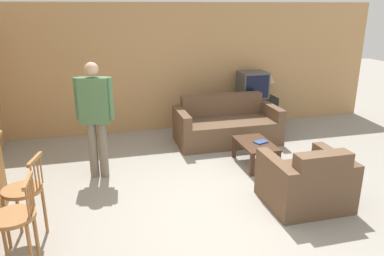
# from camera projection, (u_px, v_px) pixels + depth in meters

# --- Properties ---
(ground_plane) EXTENTS (24.00, 24.00, 0.00)m
(ground_plane) POSITION_uv_depth(u_px,v_px,m) (217.00, 208.00, 4.90)
(ground_plane) COLOR gray
(wall_back) EXTENTS (9.40, 0.08, 2.60)m
(wall_back) POSITION_uv_depth(u_px,v_px,m) (165.00, 68.00, 7.74)
(wall_back) COLOR tan
(wall_back) RESTS_ON ground_plane
(bar_chair_near) EXTENTS (0.44, 0.44, 1.00)m
(bar_chair_near) POSITION_uv_depth(u_px,v_px,m) (15.00, 223.00, 3.56)
(bar_chair_near) COLOR #996638
(bar_chair_near) RESTS_ON ground_plane
(bar_chair_mid) EXTENTS (0.51, 0.51, 1.00)m
(bar_chair_mid) POSITION_uv_depth(u_px,v_px,m) (24.00, 195.00, 4.08)
(bar_chair_mid) COLOR #996638
(bar_chair_mid) RESTS_ON ground_plane
(couch_far) EXTENTS (1.96, 0.95, 0.87)m
(couch_far) POSITION_uv_depth(u_px,v_px,m) (226.00, 126.00, 7.24)
(couch_far) COLOR brown
(couch_far) RESTS_ON ground_plane
(armchair_near) EXTENTS (1.02, 0.91, 0.85)m
(armchair_near) POSITION_uv_depth(u_px,v_px,m) (306.00, 183.00, 4.91)
(armchair_near) COLOR brown
(armchair_near) RESTS_ON ground_plane
(coffee_table) EXTENTS (0.52, 0.86, 0.39)m
(coffee_table) POSITION_uv_depth(u_px,v_px,m) (255.00, 146.00, 6.16)
(coffee_table) COLOR #472D1E
(coffee_table) RESTS_ON ground_plane
(tv_unit) EXTENTS (1.03, 0.48, 0.65)m
(tv_unit) POSITION_uv_depth(u_px,v_px,m) (251.00, 112.00, 8.15)
(tv_unit) COLOR black
(tv_unit) RESTS_ON ground_plane
(tv) EXTENTS (0.57, 0.50, 0.55)m
(tv) POSITION_uv_depth(u_px,v_px,m) (253.00, 85.00, 7.96)
(tv) COLOR #4C4C4C
(tv) RESTS_ON tv_unit
(book_on_table) EXTENTS (0.25, 0.21, 0.02)m
(book_on_table) POSITION_uv_depth(u_px,v_px,m) (261.00, 142.00, 6.13)
(book_on_table) COLOR navy
(book_on_table) RESTS_ON coffee_table
(table_lamp) EXTENTS (0.28, 0.28, 0.55)m
(table_lamp) POSITION_uv_depth(u_px,v_px,m) (268.00, 78.00, 8.00)
(table_lamp) COLOR brown
(table_lamp) RESTS_ON tv_unit
(person_by_window) EXTENTS (0.55, 0.28, 1.77)m
(person_by_window) POSITION_uv_depth(u_px,v_px,m) (95.00, 114.00, 5.52)
(person_by_window) COLOR #756B5B
(person_by_window) RESTS_ON ground_plane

